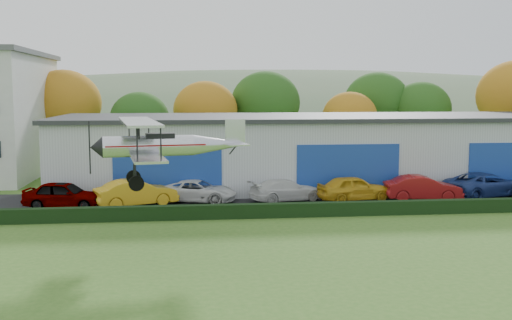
{
  "coord_description": "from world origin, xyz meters",
  "views": [
    {
      "loc": [
        -5.64,
        -16.82,
        7.15
      ],
      "look_at": [
        -2.33,
        12.29,
        3.75
      ],
      "focal_mm": 41.91,
      "sensor_mm": 36.0,
      "label": 1
    }
  ],
  "objects": [
    {
      "name": "apron",
      "position": [
        3.0,
        21.0,
        0.03
      ],
      "size": [
        48.0,
        9.0,
        0.05
      ],
      "primitive_type": "cube",
      "color": "black",
      "rests_on": "ground"
    },
    {
      "name": "hedge",
      "position": [
        3.0,
        16.2,
        0.4
      ],
      "size": [
        46.0,
        0.6,
        0.8
      ],
      "primitive_type": "cube",
      "color": "black",
      "rests_on": "ground"
    },
    {
      "name": "hangar",
      "position": [
        5.0,
        27.98,
        2.66
      ],
      "size": [
        40.6,
        12.6,
        5.3
      ],
      "color": "#B2B7BC",
      "rests_on": "ground"
    },
    {
      "name": "tree_belt",
      "position": [
        0.85,
        40.62,
        5.61
      ],
      "size": [
        75.7,
        13.22,
        10.12
      ],
      "color": "#3D2614",
      "rests_on": "ground"
    },
    {
      "name": "distant_hills",
      "position": [
        -4.38,
        140.0,
        -13.05
      ],
      "size": [
        430.0,
        196.0,
        56.0
      ],
      "color": "#4C6642",
      "rests_on": "ground"
    },
    {
      "name": "car_0",
      "position": [
        -13.22,
        20.09,
        0.87
      ],
      "size": [
        5.09,
        2.74,
        1.64
      ],
      "primitive_type": "imported",
      "rotation": [
        0.0,
        0.0,
        1.4
      ],
      "color": "gray",
      "rests_on": "apron"
    },
    {
      "name": "car_1",
      "position": [
        -8.9,
        20.21,
        0.88
      ],
      "size": [
        5.32,
        3.55,
        1.66
      ],
      "primitive_type": "imported",
      "rotation": [
        0.0,
        0.0,
        1.97
      ],
      "color": "gold",
      "rests_on": "apron"
    },
    {
      "name": "car_2",
      "position": [
        -5.1,
        21.27,
        0.75
      ],
      "size": [
        5.47,
        3.65,
        1.39
      ],
      "primitive_type": "imported",
      "rotation": [
        0.0,
        0.0,
        1.28
      ],
      "color": "silver",
      "rests_on": "apron"
    },
    {
      "name": "car_3",
      "position": [
        0.61,
        20.96,
        0.75
      ],
      "size": [
        5.19,
        3.3,
        1.4
      ],
      "primitive_type": "imported",
      "rotation": [
        0.0,
        0.0,
        1.87
      ],
      "color": "silver",
      "rests_on": "apron"
    },
    {
      "name": "car_4",
      "position": [
        5.02,
        20.52,
        0.87
      ],
      "size": [
        5.08,
        2.76,
        1.64
      ],
      "primitive_type": "imported",
      "rotation": [
        0.0,
        0.0,
        1.75
      ],
      "color": "gold",
      "rests_on": "apron"
    },
    {
      "name": "car_5",
      "position": [
        9.5,
        20.12,
        0.86
      ],
      "size": [
        5.08,
        2.2,
        1.62
      ],
      "primitive_type": "imported",
      "rotation": [
        0.0,
        0.0,
        1.47
      ],
      "color": "maroon",
      "rests_on": "apron"
    },
    {
      "name": "car_6",
      "position": [
        14.19,
        20.96,
        0.87
      ],
      "size": [
        6.48,
        4.51,
        1.64
      ],
      "primitive_type": "imported",
      "rotation": [
        0.0,
        0.0,
        1.9
      ],
      "color": "navy",
      "rests_on": "apron"
    },
    {
      "name": "biplane",
      "position": [
        -6.84,
        10.73,
        4.75
      ],
      "size": [
        7.2,
        8.25,
        3.07
      ],
      "rotation": [
        0.0,
        0.0,
        0.15
      ],
      "color": "silver"
    }
  ]
}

